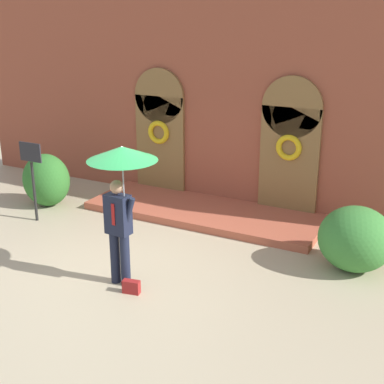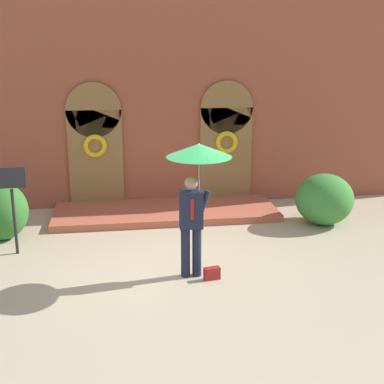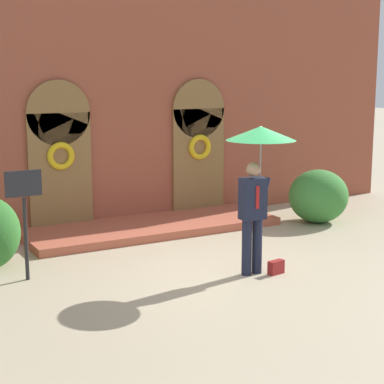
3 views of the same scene
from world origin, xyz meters
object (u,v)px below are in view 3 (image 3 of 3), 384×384
person_with_umbrella (259,155)px  shrub_right (318,196)px  sign_post (24,207)px  handbag (276,267)px

person_with_umbrella → shrub_right: person_with_umbrella is taller
person_with_umbrella → sign_post: 3.70m
sign_post → shrub_right: bearing=7.2°
person_with_umbrella → sign_post: size_ratio=1.37×
sign_post → shrub_right: (6.53, 0.83, -0.59)m
person_with_umbrella → shrub_right: size_ratio=1.83×
sign_post → shrub_right: size_ratio=1.33×
sign_post → shrub_right: 6.61m
person_with_umbrella → handbag: 1.83m
handbag → sign_post: (-3.54, 1.67, 1.05)m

